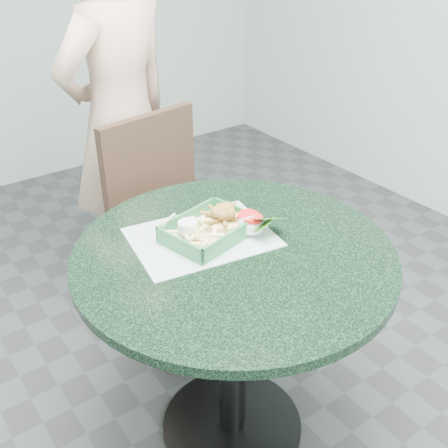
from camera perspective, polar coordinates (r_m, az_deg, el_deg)
floor at (r=2.05m, az=0.88°, el=-21.06°), size 4.00×5.00×0.02m
cafe_table at (r=1.63m, az=1.04°, el=-8.35°), size 0.94×0.94×0.75m
dining_chair at (r=2.19m, az=-6.27°, el=1.02°), size 0.46×0.46×0.93m
diner_person at (r=2.30m, az=-11.35°, el=12.99°), size 0.78×0.63×1.86m
placemat at (r=1.59m, az=-2.41°, el=-2.05°), size 0.46×0.37×0.00m
food_basket at (r=1.58m, az=-1.65°, el=-1.52°), size 0.26×0.19×0.05m
crab_sandwich at (r=1.59m, az=0.29°, el=0.16°), size 0.12×0.12×0.07m
fries_pile at (r=1.54m, az=-3.14°, el=-1.47°), size 0.12×0.13×0.05m
sauce_ramekin at (r=1.56m, az=-4.03°, el=-0.58°), size 0.06×0.06×0.03m
garnish_cup at (r=1.56m, az=3.40°, el=-0.87°), size 0.12×0.12×0.05m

